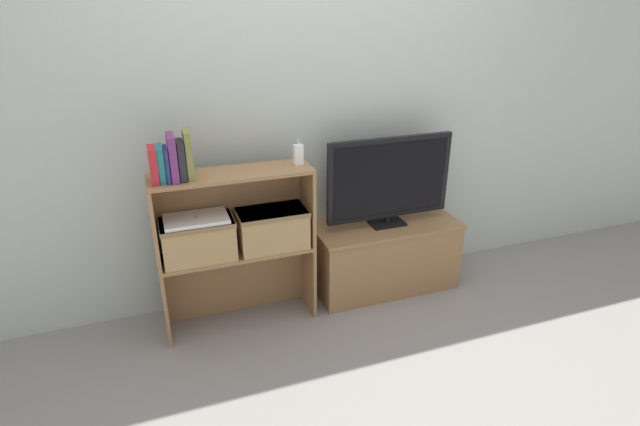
{
  "coord_description": "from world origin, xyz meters",
  "views": [
    {
      "loc": [
        -0.9,
        -2.39,
        1.81
      ],
      "look_at": [
        0.0,
        0.13,
        0.63
      ],
      "focal_mm": 28.0,
      "sensor_mm": 36.0,
      "label": 1
    }
  ],
  "objects_px": {
    "storage_basket_right": "(272,227)",
    "book_charcoal": "(181,160)",
    "tv": "(390,180)",
    "book_olive": "(188,155)",
    "book_teal": "(161,164)",
    "laptop": "(196,219)",
    "baby_monitor": "(298,155)",
    "book_navy": "(167,164)",
    "tv_stand": "(385,256)",
    "book_plum": "(173,158)",
    "storage_basket_left": "(198,238)",
    "book_crimson": "(153,165)"
  },
  "relations": [
    {
      "from": "book_plum",
      "to": "book_olive",
      "type": "relative_size",
      "value": 0.94
    },
    {
      "from": "tv",
      "to": "baby_monitor",
      "type": "distance_m",
      "value": 0.65
    },
    {
      "from": "book_crimson",
      "to": "storage_basket_right",
      "type": "xyz_separation_m",
      "value": [
        0.59,
        0.01,
        -0.44
      ]
    },
    {
      "from": "baby_monitor",
      "to": "laptop",
      "type": "distance_m",
      "value": 0.65
    },
    {
      "from": "book_plum",
      "to": "storage_basket_right",
      "type": "bearing_deg",
      "value": 1.5
    },
    {
      "from": "book_crimson",
      "to": "book_navy",
      "type": "bearing_deg",
      "value": 0.0
    },
    {
      "from": "tv_stand",
      "to": "tv",
      "type": "height_order",
      "value": "tv"
    },
    {
      "from": "book_crimson",
      "to": "book_teal",
      "type": "height_order",
      "value": "book_teal"
    },
    {
      "from": "book_charcoal",
      "to": "storage_basket_left",
      "type": "bearing_deg",
      "value": 17.15
    },
    {
      "from": "book_navy",
      "to": "book_olive",
      "type": "bearing_deg",
      "value": 0.0
    },
    {
      "from": "book_plum",
      "to": "book_olive",
      "type": "height_order",
      "value": "book_olive"
    },
    {
      "from": "tv_stand",
      "to": "baby_monitor",
      "type": "bearing_deg",
      "value": -174.42
    },
    {
      "from": "book_charcoal",
      "to": "book_olive",
      "type": "height_order",
      "value": "book_olive"
    },
    {
      "from": "tv_stand",
      "to": "book_olive",
      "type": "bearing_deg",
      "value": -175.83
    },
    {
      "from": "book_charcoal",
      "to": "storage_basket_right",
      "type": "distance_m",
      "value": 0.64
    },
    {
      "from": "book_navy",
      "to": "book_charcoal",
      "type": "bearing_deg",
      "value": 0.0
    },
    {
      "from": "book_crimson",
      "to": "book_charcoal",
      "type": "distance_m",
      "value": 0.14
    },
    {
      "from": "laptop",
      "to": "book_plum",
      "type": "bearing_deg",
      "value": -170.99
    },
    {
      "from": "storage_basket_left",
      "to": "storage_basket_right",
      "type": "height_order",
      "value": "same"
    },
    {
      "from": "book_crimson",
      "to": "book_charcoal",
      "type": "relative_size",
      "value": 0.91
    },
    {
      "from": "storage_basket_left",
      "to": "storage_basket_right",
      "type": "bearing_deg",
      "value": 0.0
    },
    {
      "from": "book_charcoal",
      "to": "storage_basket_right",
      "type": "height_order",
      "value": "book_charcoal"
    },
    {
      "from": "book_teal",
      "to": "storage_basket_right",
      "type": "bearing_deg",
      "value": 1.34
    },
    {
      "from": "book_charcoal",
      "to": "laptop",
      "type": "distance_m",
      "value": 0.34
    },
    {
      "from": "book_charcoal",
      "to": "laptop",
      "type": "height_order",
      "value": "book_charcoal"
    },
    {
      "from": "tv",
      "to": "book_plum",
      "type": "distance_m",
      "value": 1.31
    },
    {
      "from": "book_olive",
      "to": "tv",
      "type": "bearing_deg",
      "value": 4.1
    },
    {
      "from": "tv",
      "to": "storage_basket_right",
      "type": "relative_size",
      "value": 2.07
    },
    {
      "from": "book_crimson",
      "to": "book_olive",
      "type": "distance_m",
      "value": 0.18
    },
    {
      "from": "book_navy",
      "to": "storage_basket_left",
      "type": "height_order",
      "value": "book_navy"
    },
    {
      "from": "book_teal",
      "to": "book_charcoal",
      "type": "height_order",
      "value": "book_charcoal"
    },
    {
      "from": "book_navy",
      "to": "tv_stand",
      "type": "bearing_deg",
      "value": 3.82
    },
    {
      "from": "book_teal",
      "to": "laptop",
      "type": "bearing_deg",
      "value": 5.26
    },
    {
      "from": "book_olive",
      "to": "laptop",
      "type": "relative_size",
      "value": 0.74
    },
    {
      "from": "book_charcoal",
      "to": "laptop",
      "type": "xyz_separation_m",
      "value": [
        0.04,
        0.01,
        -0.34
      ]
    },
    {
      "from": "book_teal",
      "to": "laptop",
      "type": "xyz_separation_m",
      "value": [
        0.14,
        0.01,
        -0.33
      ]
    },
    {
      "from": "baby_monitor",
      "to": "book_teal",
      "type": "bearing_deg",
      "value": -177.79
    },
    {
      "from": "book_teal",
      "to": "laptop",
      "type": "distance_m",
      "value": 0.36
    },
    {
      "from": "tv",
      "to": "storage_basket_left",
      "type": "xyz_separation_m",
      "value": [
        -1.19,
        -0.07,
        -0.17
      ]
    },
    {
      "from": "book_teal",
      "to": "book_crimson",
      "type": "bearing_deg",
      "value": 180.0
    },
    {
      "from": "storage_basket_right",
      "to": "book_charcoal",
      "type": "bearing_deg",
      "value": -178.37
    },
    {
      "from": "tv",
      "to": "storage_basket_left",
      "type": "relative_size",
      "value": 2.07
    },
    {
      "from": "book_plum",
      "to": "baby_monitor",
      "type": "height_order",
      "value": "book_plum"
    },
    {
      "from": "tv_stand",
      "to": "laptop",
      "type": "bearing_deg",
      "value": -176.44
    },
    {
      "from": "book_plum",
      "to": "baby_monitor",
      "type": "bearing_deg",
      "value": 2.41
    },
    {
      "from": "book_crimson",
      "to": "storage_basket_left",
      "type": "distance_m",
      "value": 0.47
    },
    {
      "from": "book_teal",
      "to": "tv",
      "type": "bearing_deg",
      "value": 3.68
    },
    {
      "from": "book_plum",
      "to": "baby_monitor",
      "type": "distance_m",
      "value": 0.67
    },
    {
      "from": "tv_stand",
      "to": "storage_basket_right",
      "type": "height_order",
      "value": "storage_basket_right"
    },
    {
      "from": "tv_stand",
      "to": "book_navy",
      "type": "height_order",
      "value": "book_navy"
    }
  ]
}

